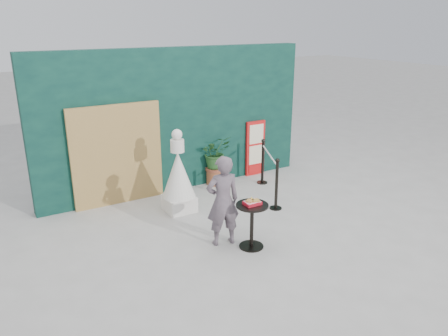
% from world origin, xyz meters
% --- Properties ---
extents(ground, '(60.00, 60.00, 0.00)m').
position_xyz_m(ground, '(0.00, 0.00, 0.00)').
color(ground, '#ADAAA5').
rests_on(ground, ground).
extents(back_wall, '(6.00, 0.30, 3.00)m').
position_xyz_m(back_wall, '(0.00, 3.15, 1.50)').
color(back_wall, black).
rests_on(back_wall, ground).
extents(bamboo_fence, '(1.80, 0.08, 2.00)m').
position_xyz_m(bamboo_fence, '(-1.40, 2.94, 1.00)').
color(bamboo_fence, tan).
rests_on(bamboo_fence, ground).
extents(woman, '(0.61, 0.46, 1.51)m').
position_xyz_m(woman, '(-0.49, 0.41, 0.76)').
color(woman, '#675863').
rests_on(woman, ground).
extents(menu_board, '(0.50, 0.07, 1.30)m').
position_xyz_m(menu_board, '(1.90, 2.95, 0.65)').
color(menu_board, red).
rests_on(menu_board, ground).
extents(statue, '(0.63, 0.63, 1.62)m').
position_xyz_m(statue, '(-0.55, 1.97, 0.66)').
color(statue, silver).
rests_on(statue, ground).
extents(cafe_table, '(0.52, 0.52, 0.75)m').
position_xyz_m(cafe_table, '(-0.16, 0.06, 0.50)').
color(cafe_table, black).
rests_on(cafe_table, ground).
extents(food_basket, '(0.26, 0.19, 0.11)m').
position_xyz_m(food_basket, '(-0.15, 0.07, 0.79)').
color(food_basket, '#B51322').
rests_on(food_basket, cafe_table).
extents(planter, '(0.65, 0.57, 1.11)m').
position_xyz_m(planter, '(0.77, 2.88, 0.65)').
color(planter, brown).
rests_on(planter, ground).
extents(stanchion_barrier, '(0.84, 1.54, 1.03)m').
position_xyz_m(stanchion_barrier, '(1.41, 1.73, 0.49)').
color(stanchion_barrier, black).
rests_on(stanchion_barrier, ground).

